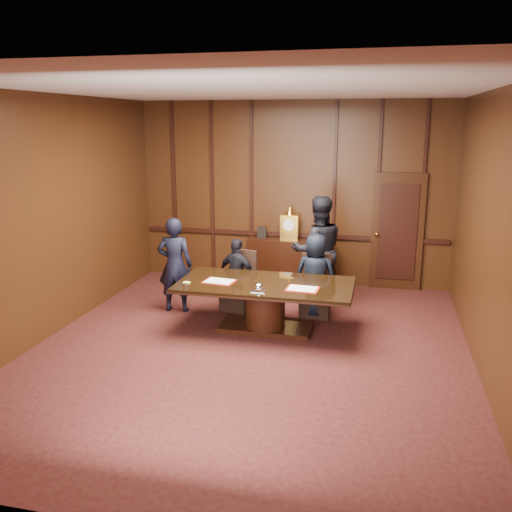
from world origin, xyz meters
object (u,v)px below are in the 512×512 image
at_px(signatory_right, 315,276).
at_px(conference_table, 265,299).
at_px(sideboard, 289,260).
at_px(witness_left, 175,265).
at_px(signatory_left, 237,275).
at_px(witness_right, 318,251).

bearing_deg(signatory_right, conference_table, 54.29).
height_order(sideboard, witness_left, witness_left).
xyz_separation_m(signatory_left, signatory_right, (1.30, 0.00, 0.07)).
xyz_separation_m(sideboard, conference_table, (0.06, -2.47, 0.02)).
relative_size(signatory_right, witness_left, 0.87).
height_order(conference_table, witness_right, witness_right).
bearing_deg(signatory_right, signatory_left, 3.39).
distance_m(conference_table, signatory_left, 1.04).
bearing_deg(witness_right, sideboard, -76.08).
bearing_deg(witness_left, sideboard, -136.45).
height_order(sideboard, conference_table, sideboard).
relative_size(sideboard, conference_table, 0.61).
xyz_separation_m(signatory_left, witness_right, (1.25, 0.68, 0.33)).
relative_size(conference_table, witness_left, 1.65).
relative_size(sideboard, witness_left, 1.01).
bearing_deg(witness_left, witness_right, -164.30).
xyz_separation_m(conference_table, signatory_left, (-0.65, 0.80, 0.11)).
relative_size(conference_table, witness_right, 1.39).
height_order(witness_left, witness_right, witness_right).
xyz_separation_m(conference_table, witness_right, (0.60, 1.48, 0.43)).
bearing_deg(conference_table, witness_left, 161.79).
bearing_deg(signatory_left, witness_left, 32.52).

